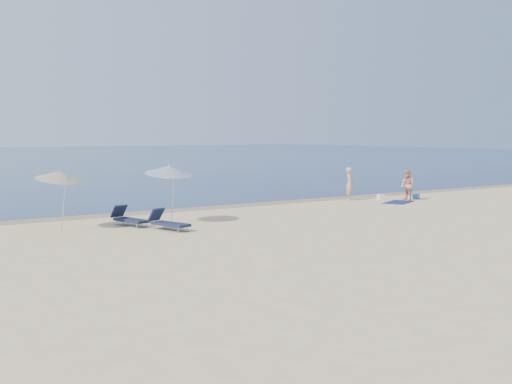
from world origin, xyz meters
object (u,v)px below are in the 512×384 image
person_left (350,184)px  umbrella_near (169,170)px  blue_cooler (416,196)px  person_right (408,185)px

person_left → umbrella_near: umbrella_near is taller
person_left → umbrella_near: (-12.28, -2.76, 1.27)m
blue_cooler → umbrella_near: (-15.90, -1.27, 2.03)m
umbrella_near → person_left: bearing=16.1°
blue_cooler → person_left: bearing=135.3°
person_right → blue_cooler: 1.31m
person_left → blue_cooler: (3.62, -1.49, -0.76)m
person_left → blue_cooler: person_left is taller
blue_cooler → umbrella_near: bearing=162.3°
blue_cooler → umbrella_near: size_ratio=0.16×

